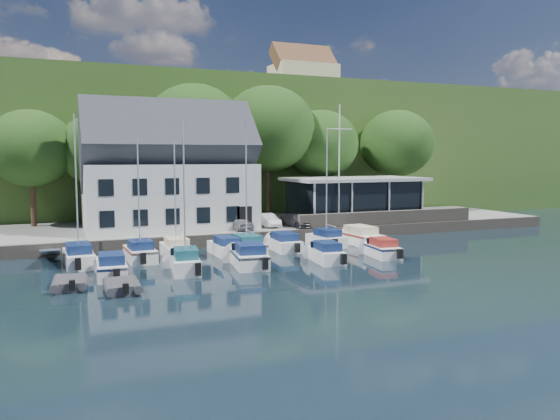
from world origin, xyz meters
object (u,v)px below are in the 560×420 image
at_px(harbor_building, 169,177).
at_px(dinghy_0, 70,281).
at_px(boat_r1_0, 77,195).
at_px(boat_r2_3, 326,252).
at_px(boat_r1_1, 139,195).
at_px(boat_r1_7, 359,235).
at_px(flagpole, 339,165).
at_px(boat_r1_2, 175,195).
at_px(dinghy_1, 122,284).
at_px(boat_r1_5, 284,241).
at_px(boat_r2_1, 184,197).
at_px(car_blue, 320,217).
at_px(boat_r2_4, 382,247).
at_px(boat_r1_6, 327,192).
at_px(car_dgrey, 296,220).
at_px(boat_r2_2, 249,255).
at_px(boat_r1_3, 225,246).
at_px(car_silver, 238,222).
at_px(car_white, 267,220).
at_px(boat_r2_0, 111,265).
at_px(club_pavilion, 354,198).
at_px(boat_r1_4, 246,195).

height_order(harbor_building, dinghy_0, harbor_building).
bearing_deg(boat_r1_0, boat_r2_3, -20.66).
relative_size(boat_r1_1, boat_r1_7, 1.32).
relative_size(flagpole, boat_r1_2, 1.21).
height_order(flagpole, dinghy_1, flagpole).
height_order(boat_r1_1, boat_r1_5, boat_r1_1).
bearing_deg(boat_r2_1, boat_r1_1, 121.53).
distance_m(car_blue, boat_r2_4, 11.75).
height_order(boat_r1_6, boat_r1_7, boat_r1_6).
relative_size(car_dgrey, boat_r2_2, 0.68).
bearing_deg(boat_r1_1, boat_r1_6, 0.32).
bearing_deg(boat_r1_3, car_silver, 61.76).
bearing_deg(car_silver, boat_r1_2, -146.26).
height_order(car_white, boat_r2_1, boat_r2_1).
distance_m(boat_r1_5, boat_r1_7, 6.78).
relative_size(boat_r1_1, boat_r2_1, 0.97).
relative_size(harbor_building, flagpole, 1.34).
distance_m(boat_r1_3, boat_r2_0, 9.44).
bearing_deg(car_blue, club_pavilion, 38.16).
bearing_deg(dinghy_1, boat_r1_1, 76.73).
bearing_deg(boat_r2_3, boat_r1_4, 134.88).
bearing_deg(boat_r1_2, car_blue, 23.75).
bearing_deg(club_pavilion, boat_r1_6, -131.54).
height_order(boat_r1_0, boat_r2_1, boat_r2_1).
bearing_deg(dinghy_1, car_silver, 53.10).
height_order(boat_r1_1, boat_r2_2, boat_r1_1).
height_order(car_dgrey, boat_r1_1, boat_r1_1).
bearing_deg(boat_r1_0, flagpole, 10.98).
xyz_separation_m(car_silver, boat_r2_2, (-2.63, -10.50, -0.88)).
bearing_deg(car_silver, boat_r1_6, -49.46).
bearing_deg(boat_r2_0, boat_r2_3, 0.26).
bearing_deg(boat_r1_1, harbor_building, 65.01).
xyz_separation_m(harbor_building, club_pavilion, (18.00, -0.50, -2.30)).
relative_size(car_dgrey, boat_r1_3, 0.66).
bearing_deg(car_blue, boat_r2_1, -127.11).
distance_m(car_white, boat_r1_6, 7.17).
xyz_separation_m(boat_r1_2, boat_r2_0, (-4.84, -4.82, -3.72)).
xyz_separation_m(boat_r1_4, boat_r2_4, (8.54, -4.89, -3.67)).
relative_size(harbor_building, boat_r1_3, 2.45).
xyz_separation_m(car_blue, boat_r1_3, (-11.03, -6.85, -0.92)).
height_order(boat_r1_1, boat_r2_4, boat_r1_1).
xyz_separation_m(car_dgrey, boat_r1_5, (-3.45, -5.40, -0.87)).
distance_m(boat_r1_4, boat_r2_1, 7.42).
relative_size(harbor_building, boat_r2_1, 1.54).
bearing_deg(boat_r2_0, boat_r1_7, 17.01).
height_order(car_dgrey, car_blue, car_blue).
bearing_deg(dinghy_1, car_white, 47.93).
bearing_deg(boat_r1_7, boat_r1_2, 176.93).
relative_size(car_dgrey, dinghy_1, 1.22).
distance_m(boat_r1_5, boat_r2_4, 7.52).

